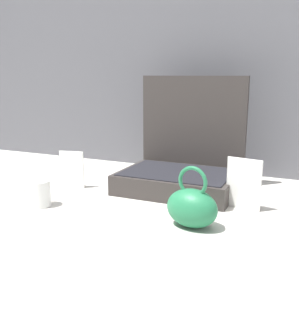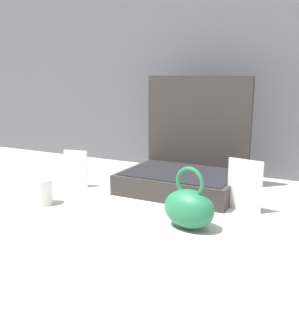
% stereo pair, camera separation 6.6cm
% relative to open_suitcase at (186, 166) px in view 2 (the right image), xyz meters
% --- Properties ---
extents(ground_plane, '(6.00, 6.00, 0.00)m').
position_rel_open_suitcase_xyz_m(ground_plane, '(-0.04, -0.24, -0.09)').
color(ground_plane, beige).
extents(back_wall, '(3.20, 0.06, 1.40)m').
position_rel_open_suitcase_xyz_m(back_wall, '(-0.04, 0.34, 0.61)').
color(back_wall, '#56565B').
rests_on(back_wall, ground_plane).
extents(open_suitcase, '(0.43, 0.33, 0.43)m').
position_rel_open_suitcase_xyz_m(open_suitcase, '(0.00, 0.00, 0.00)').
color(open_suitcase, '#332D2B').
rests_on(open_suitcase, ground_plane).
extents(teal_pouch_handbag, '(0.17, 0.13, 0.18)m').
position_rel_open_suitcase_xyz_m(teal_pouch_handbag, '(0.16, -0.36, -0.03)').
color(teal_pouch_handbag, '#237247').
rests_on(teal_pouch_handbag, ground_plane).
extents(coffee_mug, '(0.11, 0.07, 0.09)m').
position_rel_open_suitcase_xyz_m(coffee_mug, '(-0.37, -0.39, -0.05)').
color(coffee_mug, white).
rests_on(coffee_mug, ground_plane).
extents(info_card_left, '(0.12, 0.03, 0.17)m').
position_rel_open_suitcase_xyz_m(info_card_left, '(0.26, -0.14, -0.01)').
color(info_card_left, white).
rests_on(info_card_left, ground_plane).
extents(poster_card_right, '(0.10, 0.02, 0.14)m').
position_rel_open_suitcase_xyz_m(poster_card_right, '(-0.39, -0.17, -0.02)').
color(poster_card_right, white).
rests_on(poster_card_right, ground_plane).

